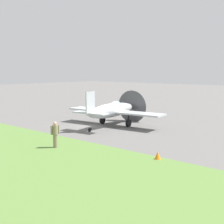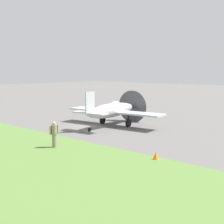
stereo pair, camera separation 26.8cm
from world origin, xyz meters
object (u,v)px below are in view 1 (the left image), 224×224
object	(u,v)px
supply_crate	(90,109)
runway_marker_cone	(158,155)
airplane_lead	(113,110)
ground_crew_chief	(55,134)

from	to	relation	value
supply_crate	runway_marker_cone	bearing A→B (deg)	-34.65
airplane_lead	runway_marker_cone	world-z (taller)	airplane_lead
supply_crate	runway_marker_cone	distance (m)	21.38
airplane_lead	ground_crew_chief	size ratio (longest dim) A/B	5.65
airplane_lead	runway_marker_cone	distance (m)	11.16
airplane_lead	ground_crew_chief	bearing A→B (deg)	-80.47
supply_crate	runway_marker_cone	xyz separation A→B (m)	(17.59, -12.15, -0.10)
ground_crew_chief	runway_marker_cone	bearing A→B (deg)	-56.72
airplane_lead	supply_crate	bearing A→B (deg)	140.34
supply_crate	ground_crew_chief	bearing A→B (deg)	-52.38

